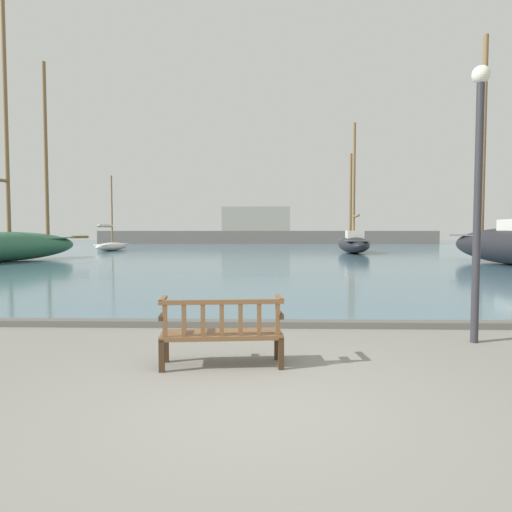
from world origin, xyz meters
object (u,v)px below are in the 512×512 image
(sailboat_outer_starboard, at_px, (354,242))
(lamp_post, at_px, (478,177))
(park_bench, at_px, (222,331))
(sailboat_nearest_starboard, at_px, (6,243))
(sailboat_far_port, at_px, (112,245))

(sailboat_outer_starboard, bearing_deg, lamp_post, -96.84)
(park_bench, bearing_deg, sailboat_nearest_starboard, 126.08)
(sailboat_nearest_starboard, relative_size, sailboat_outer_starboard, 1.45)
(sailboat_nearest_starboard, relative_size, sailboat_far_port, 2.23)
(sailboat_nearest_starboard, bearing_deg, park_bench, -53.92)
(sailboat_far_port, relative_size, lamp_post, 1.51)
(lamp_post, bearing_deg, park_bench, -160.27)
(park_bench, height_order, sailboat_far_port, sailboat_far_port)
(sailboat_outer_starboard, bearing_deg, park_bench, -103.72)
(park_bench, height_order, lamp_post, lamp_post)
(park_bench, distance_m, lamp_post, 4.72)
(sailboat_outer_starboard, distance_m, lamp_post, 29.23)
(park_bench, distance_m, sailboat_nearest_starboard, 24.27)
(sailboat_outer_starboard, relative_size, sailboat_far_port, 1.54)
(park_bench, relative_size, sailboat_far_port, 0.25)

